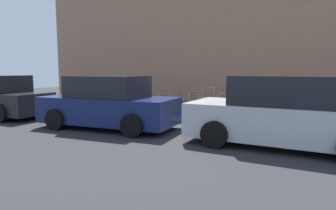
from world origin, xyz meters
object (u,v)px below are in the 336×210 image
fire_hydrant (99,102)px  suitcase_olive_3 (208,108)px  suitcase_navy_4 (194,109)px  parked_car_navy_1 (109,104)px  suitcase_silver_9 (129,104)px  suitcase_silver_2 (223,110)px  suitcase_maroon_1 (235,113)px  suitcase_black_7 (152,107)px  suitcase_olive_10 (119,103)px  suitcase_red_6 (164,107)px  suitcase_maroon_8 (139,107)px  suitcase_teal_5 (178,108)px  bollard_post (87,100)px  suitcase_black_0 (251,110)px  parked_car_silver_0 (284,113)px

fire_hydrant → suitcase_olive_3: bearing=179.6°
suitcase_navy_4 → parked_car_navy_1: 2.95m
suitcase_silver_9 → fire_hydrant: (1.41, 0.03, 0.01)m
suitcase_silver_2 → suitcase_silver_9: (3.69, 0.04, 0.04)m
suitcase_maroon_1 → suitcase_black_7: bearing=-0.7°
suitcase_olive_10 → fire_hydrant: size_ratio=1.41×
suitcase_black_7 → suitcase_silver_9: suitcase_silver_9 is taller
suitcase_navy_4 → suitcase_red_6: suitcase_red_6 is taller
suitcase_maroon_8 → suitcase_red_6: bearing=179.2°
suitcase_teal_5 → suitcase_red_6: size_ratio=0.93×
suitcase_black_7 → suitcase_silver_9: size_ratio=0.87×
suitcase_maroon_1 → suitcase_olive_10: (4.61, -0.13, 0.07)m
suitcase_maroon_8 → bollard_post: (2.42, 0.10, 0.19)m
parked_car_navy_1 → suitcase_black_0: bearing=-151.5°
suitcase_silver_9 → bollard_post: size_ratio=0.86×
suitcase_maroon_1 → suitcase_silver_2: (0.44, -0.13, 0.04)m
suitcase_maroon_1 → suitcase_silver_9: (4.14, -0.09, 0.08)m
suitcase_maroon_1 → parked_car_silver_0: (-1.60, 2.05, 0.35)m
suitcase_teal_5 → suitcase_olive_10: size_ratio=0.88×
suitcase_teal_5 → parked_car_navy_1: 2.54m
suitcase_teal_5 → suitcase_red_6: suitcase_red_6 is taller
suitcase_teal_5 → parked_car_silver_0: bearing=150.4°
suitcase_maroon_8 → suitcase_maroon_1: bearing=179.8°
suitcase_black_0 → parked_car_navy_1: size_ratio=0.22×
suitcase_navy_4 → fire_hydrant: size_ratio=1.25×
suitcase_teal_5 → parked_car_navy_1: (1.47, 2.05, 0.29)m
suitcase_olive_3 → suitcase_olive_10: size_ratio=1.04×
suitcase_black_7 → parked_car_navy_1: size_ratio=0.16×
suitcase_maroon_8 → bollard_post: size_ratio=0.89×
suitcase_olive_10 → suitcase_silver_2: bearing=179.9°
suitcase_black_0 → fire_hydrant: size_ratio=1.33×
parked_car_silver_0 → suitcase_silver_9: bearing=-20.4°
suitcase_olive_3 → fire_hydrant: (4.61, -0.03, 0.01)m
bollard_post → fire_hydrant: bearing=-163.0°
suitcase_navy_4 → suitcase_olive_3: bearing=173.2°
suitcase_red_6 → bollard_post: (3.46, 0.09, 0.12)m
suitcase_maroon_8 → bollard_post: 2.43m
suitcase_teal_5 → suitcase_black_7: size_ratio=1.31×
suitcase_black_7 → suitcase_olive_10: bearing=-3.6°
suitcase_maroon_8 → suitcase_teal_5: bearing=179.6°
suitcase_teal_5 → fire_hydrant: size_ratio=1.24×
suitcase_maroon_1 → fire_hydrant: suitcase_maroon_1 is taller
suitcase_maroon_1 → suitcase_olive_3: size_ratio=0.83×
suitcase_silver_2 → suitcase_olive_10: suitcase_olive_10 is taller
fire_hydrant → parked_car_navy_1: size_ratio=0.17×
suitcase_teal_5 → suitcase_silver_9: 2.13m
suitcase_maroon_8 → suitcase_silver_9: bearing=-8.1°
suitcase_teal_5 → suitcase_red_6: 0.57m
suitcase_black_0 → suitcase_navy_4: suitcase_black_0 is taller
parked_car_silver_0 → suitcase_maroon_1: bearing=-52.1°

